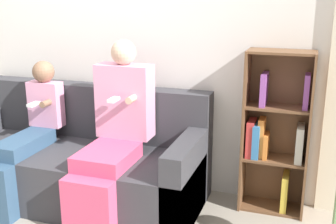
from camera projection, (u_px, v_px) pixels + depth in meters
name	position (u px, v px, depth m)	size (l,w,h in m)	color
back_wall	(108.00, 36.00, 3.56)	(10.00, 0.06, 2.55)	silver
couch	(78.00, 161.00, 3.43)	(2.07, 0.87, 0.88)	#38383D
adult_seated	(115.00, 129.00, 3.11)	(0.43, 0.78, 1.29)	#DB4C75
child_seated	(27.00, 134.00, 3.33)	(0.28, 0.81, 1.09)	#335170
bookshelf	(275.00, 134.00, 3.16)	(0.48, 0.27, 1.23)	brown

